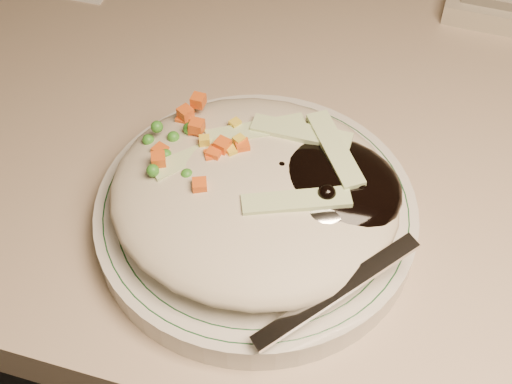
# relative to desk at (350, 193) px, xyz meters

# --- Properties ---
(desk) EXTENTS (1.40, 0.70, 0.74)m
(desk) POSITION_rel_desk_xyz_m (0.00, 0.00, 0.00)
(desk) COLOR tan
(desk) RESTS_ON ground
(plate) EXTENTS (0.22, 0.22, 0.02)m
(plate) POSITION_rel_desk_xyz_m (-0.04, -0.21, 0.21)
(plate) COLOR silver
(plate) RESTS_ON desk
(plate_rim) EXTENTS (0.21, 0.21, 0.00)m
(plate_rim) POSITION_rel_desk_xyz_m (-0.04, -0.21, 0.22)
(plate_rim) COLOR #144723
(plate_rim) RESTS_ON plate
(meal) EXTENTS (0.21, 0.19, 0.05)m
(meal) POSITION_rel_desk_xyz_m (-0.04, -0.21, 0.24)
(meal) COLOR #B2AA91
(meal) RESTS_ON plate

